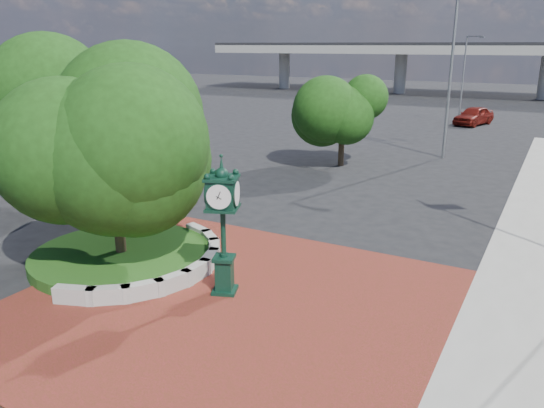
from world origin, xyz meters
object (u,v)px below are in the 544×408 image
(street_lamp_near, at_px, (455,67))
(street_lamp_far, at_px, (465,73))
(parked_car, at_px, (474,116))
(post_clock, at_px, (223,221))

(street_lamp_near, distance_m, street_lamp_far, 17.31)
(parked_car, distance_m, street_lamp_near, 17.53)
(post_clock, height_order, street_lamp_far, street_lamp_far)
(street_lamp_far, bearing_deg, street_lamp_near, -83.01)
(post_clock, bearing_deg, parked_car, 88.66)
(post_clock, distance_m, parked_car, 40.54)
(post_clock, bearing_deg, street_lamp_far, 90.36)
(street_lamp_near, relative_size, street_lamp_far, 1.26)
(post_clock, height_order, street_lamp_near, street_lamp_near)
(post_clock, height_order, parked_car, post_clock)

